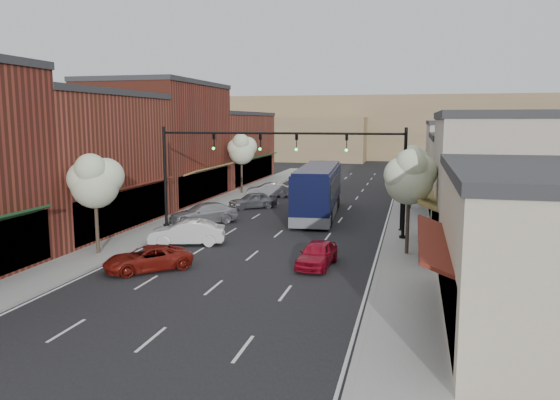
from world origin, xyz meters
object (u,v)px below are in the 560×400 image
Objects in this scene: tree_right_near at (410,176)px; coach_bus at (318,190)px; tree_left_far at (242,149)px; parked_car_b at (187,233)px; red_hatchback at (317,254)px; lamp_post_far at (406,166)px; signal_mast_left at (197,162)px; parked_car_c at (204,213)px; parked_car_e at (269,190)px; tree_right_far at (412,162)px; lamp_post_near at (402,188)px; parked_car_a at (148,259)px; tree_left_near at (95,180)px; signal_mast_right at (366,166)px; parked_car_d at (253,200)px.

tree_right_near is 0.46× the size of coach_bus.
parked_car_b is at bearing -80.66° from tree_left_far.
lamp_post_far is at bearing 86.41° from red_hatchback.
parked_car_c is (-0.58, 2.41, -3.89)m from signal_mast_left.
parked_car_e is (-12.95, -3.25, -2.30)m from lamp_post_far.
parked_car_e is at bearing 120.56° from coach_bus.
parked_car_e is at bearing 160.40° from tree_right_far.
lamp_post_near is 19.40m from parked_car_e.
parked_car_c is (-2.00, 12.50, 0.13)m from parked_car_a.
tree_left_far is at bearing 90.00° from tree_left_near.
parked_car_c is (-14.55, -9.54, -3.26)m from tree_right_far.
signal_mast_right reaches higher than parked_car_b.
tree_right_far is 17.70m from parked_car_c.
lamp_post_far reaches higher than red_hatchback.
lamp_post_far is at bearing 91.30° from tree_right_near.
red_hatchback is at bearing 3.33° from tree_left_near.
tree_right_near is at bearing 6.11° from parked_car_d.
lamp_post_far is at bearing 7.30° from tree_left_far.
red_hatchback is at bearing 3.02° from parked_car_e.
parked_car_d is (-8.53, 17.11, 0.03)m from red_hatchback.
coach_bus is (9.59, 15.50, -2.20)m from tree_left_near.
tree_left_near is at bearing -119.78° from lamp_post_far.
signal_mast_left is 2.12× the size of red_hatchback.
signal_mast_right is 8.53m from red_hatchback.
parked_car_a is 0.96× the size of parked_car_b.
signal_mast_right is 22.68m from tree_left_far.
parked_car_d is at bearing 133.27° from tree_right_near.
red_hatchback is at bearing -103.39° from signal_mast_right.
parked_car_a is at bearing -111.74° from lamp_post_far.
signal_mast_left is at bearing -137.42° from coach_bus.
tree_right_far is 8.13m from lamp_post_far.
parked_car_d is at bearing 163.56° from parked_car_b.
lamp_post_near is at bearing 72.84° from red_hatchback.
parked_car_b is at bearing -76.60° from signal_mast_left.
parked_car_d is at bearing -66.30° from tree_left_far.
lamp_post_far is (-0.55, 8.06, -0.99)m from tree_right_far.
tree_right_far is (0.00, 16.00, -0.46)m from tree_right_near.
lamp_post_near is (16.05, 10.56, -1.22)m from tree_left_near.
lamp_post_far is at bearing 86.57° from parked_car_e.
signal_mast_left is 1.85× the size of lamp_post_far.
red_hatchback is at bearing -37.75° from signal_mast_left.
tree_left_far is at bearing 127.04° from tree_right_near.
signal_mast_right is 14.65m from parked_car_a.
tree_left_near is 26.00m from tree_left_far.
lamp_post_far is 1.03× the size of parked_car_a.
coach_bus is at bearing 58.25° from tree_left_near.
parked_car_a is at bearing -133.61° from lamp_post_near.
coach_bus is at bearing 136.56° from parked_car_b.
signal_mast_right is 12.27m from tree_right_far.
signal_mast_right reaches higher than parked_car_a.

